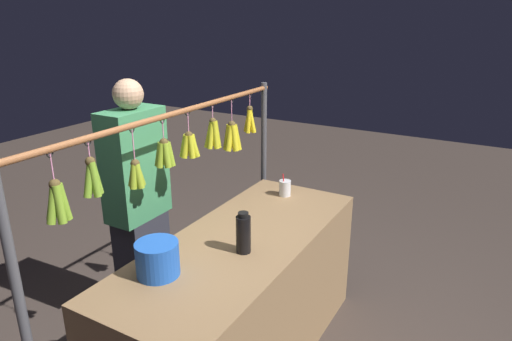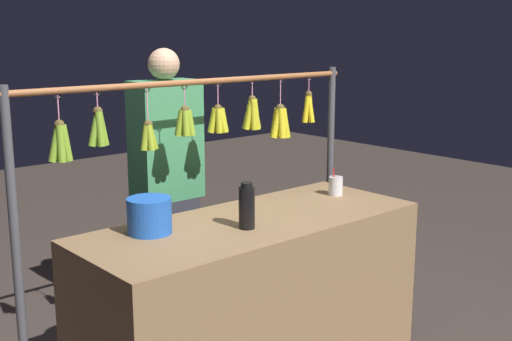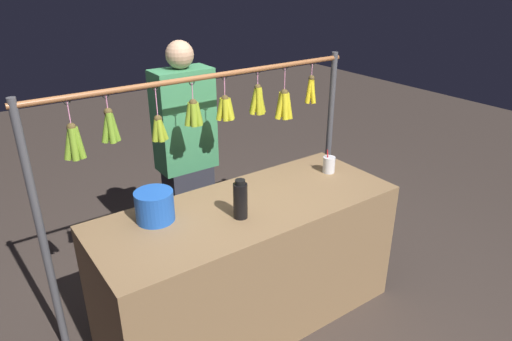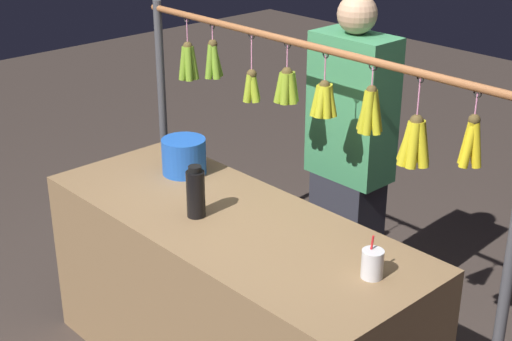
{
  "view_description": "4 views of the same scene",
  "coord_description": "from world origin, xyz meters",
  "views": [
    {
      "loc": [
        1.95,
        1.22,
        2.04
      ],
      "look_at": [
        -0.18,
        0.0,
        1.18
      ],
      "focal_mm": 31.96,
      "sensor_mm": 36.0,
      "label": 1
    },
    {
      "loc": [
        2.11,
        2.43,
        1.77
      ],
      "look_at": [
        -0.03,
        0.0,
        1.08
      ],
      "focal_mm": 46.32,
      "sensor_mm": 36.0,
      "label": 2
    },
    {
      "loc": [
        1.32,
        1.94,
        2.11
      ],
      "look_at": [
        -0.06,
        0.0,
        1.03
      ],
      "focal_mm": 32.14,
      "sensor_mm": 36.0,
      "label": 3
    },
    {
      "loc": [
        -2.15,
        1.85,
        2.28
      ],
      "look_at": [
        -0.16,
        0.0,
        1.1
      ],
      "focal_mm": 52.95,
      "sensor_mm": 36.0,
      "label": 4
    }
  ],
  "objects": [
    {
      "name": "drink_cup",
      "position": [
        -0.71,
        -0.07,
        0.88
      ],
      "size": [
        0.08,
        0.08,
        0.16
      ],
      "color": "silver",
      "rests_on": "market_counter"
    },
    {
      "name": "water_bottle",
      "position": [
        0.11,
        0.09,
        0.94
      ],
      "size": [
        0.08,
        0.08,
        0.23
      ],
      "color": "black",
      "rests_on": "market_counter"
    },
    {
      "name": "display_rack",
      "position": [
        -0.03,
        -0.43,
        1.14
      ],
      "size": [
        2.16,
        0.13,
        1.54
      ],
      "color": "#4C4C51",
      "rests_on": "ground"
    },
    {
      "name": "market_counter",
      "position": [
        0.0,
        0.0,
        0.41
      ],
      "size": [
        1.82,
        0.71,
        0.83
      ],
      "primitive_type": "cube",
      "color": "olive",
      "rests_on": "ground"
    },
    {
      "name": "blue_bucket",
      "position": [
        0.51,
        -0.15,
        0.91
      ],
      "size": [
        0.21,
        0.21,
        0.17
      ],
      "primitive_type": "cylinder",
      "color": "blue",
      "rests_on": "market_counter"
    },
    {
      "name": "vendor_person",
      "position": [
        0.0,
        -0.77,
        0.83
      ],
      "size": [
        0.4,
        0.22,
        1.67
      ],
      "color": "#2D2D38",
      "rests_on": "ground"
    }
  ]
}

